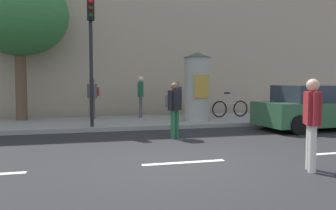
{
  "coord_description": "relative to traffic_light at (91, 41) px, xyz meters",
  "views": [
    {
      "loc": [
        -2.17,
        -6.89,
        1.7
      ],
      "look_at": [
        0.18,
        2.0,
        1.08
      ],
      "focal_mm": 37.18,
      "sensor_mm": 36.0,
      "label": 1
    }
  ],
  "objects": [
    {
      "name": "poster_column",
      "position": [
        4.11,
        0.83,
        -1.56
      ],
      "size": [
        1.1,
        1.1,
        2.7
      ],
      "color": "#9E9B93",
      "rests_on": "sidewalk_curb"
    },
    {
      "name": "street_tree",
      "position": [
        -2.66,
        2.94,
        1.28
      ],
      "size": [
        3.86,
        3.86,
        5.88
      ],
      "color": "brown",
      "rests_on": "sidewalk_curb"
    },
    {
      "name": "traffic_light",
      "position": [
        0.0,
        0.0,
        0.0
      ],
      "size": [
        0.24,
        0.45,
        4.35
      ],
      "color": "black",
      "rests_on": "sidewalk_curb"
    },
    {
      "name": "bicycle_leaning",
      "position": [
        6.03,
        1.91,
        -2.54
      ],
      "size": [
        1.77,
        0.21,
        1.09
      ],
      "color": "black",
      "rests_on": "sidewalk_curb"
    },
    {
      "name": "pedestrian_in_light_jacket",
      "position": [
        0.15,
        2.76,
        -1.91
      ],
      "size": [
        0.49,
        0.56,
        1.7
      ],
      "color": "#4C4C51",
      "rests_on": "sidewalk_curb"
    },
    {
      "name": "building_backdrop",
      "position": [
        1.66,
        6.76,
        2.74
      ],
      "size": [
        36.0,
        5.0,
        11.64
      ],
      "primitive_type": "cube",
      "color": "tan",
      "rests_on": "ground_plane"
    },
    {
      "name": "pedestrian_in_red_top",
      "position": [
        2.2,
        2.8,
        -1.86
      ],
      "size": [
        0.31,
        0.65,
        1.79
      ],
      "color": "#4C4C51",
      "rests_on": "sidewalk_curb"
    },
    {
      "name": "pedestrian_tallest",
      "position": [
        2.33,
        -2.12,
        -2.07
      ],
      "size": [
        0.53,
        0.53,
        1.68
      ],
      "color": "#1E5938",
      "rests_on": "ground_plane"
    },
    {
      "name": "pedestrian_with_backpack",
      "position": [
        3.79,
        -6.51,
        -2.03
      ],
      "size": [
        0.42,
        0.6,
        1.76
      ],
      "color": "silver",
      "rests_on": "ground_plane"
    },
    {
      "name": "pedestrian_with_bag",
      "position": [
        3.96,
        3.17,
        -2.02
      ],
      "size": [
        0.35,
        0.62,
        1.54
      ],
      "color": "#B78C33",
      "rests_on": "sidewalk_curb"
    },
    {
      "name": "sidewalk_curb",
      "position": [
        1.66,
        1.76,
        -3.0
      ],
      "size": [
        36.0,
        4.0,
        0.15
      ],
      "primitive_type": "cube",
      "color": "gray",
      "rests_on": "ground_plane"
    },
    {
      "name": "parked_car_blue",
      "position": [
        7.83,
        -1.54,
        -2.32
      ],
      "size": [
        4.56,
        2.18,
        1.57
      ],
      "color": "#2D5938",
      "rests_on": "ground_plane"
    },
    {
      "name": "pedestrian_near_pole",
      "position": [
        4.7,
        2.18,
        -1.94
      ],
      "size": [
        0.28,
        0.57,
        1.69
      ],
      "color": "#1E5938",
      "rests_on": "sidewalk_curb"
    },
    {
      "name": "ground_plane",
      "position": [
        1.66,
        -5.24,
        -3.08
      ],
      "size": [
        80.0,
        80.0,
        0.0
      ],
      "primitive_type": "plane",
      "color": "#232326"
    },
    {
      "name": "lane_markings",
      "position": [
        1.66,
        -5.24,
        -3.07
      ],
      "size": [
        25.8,
        0.16,
        0.01
      ],
      "color": "silver",
      "rests_on": "ground_plane"
    }
  ]
}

